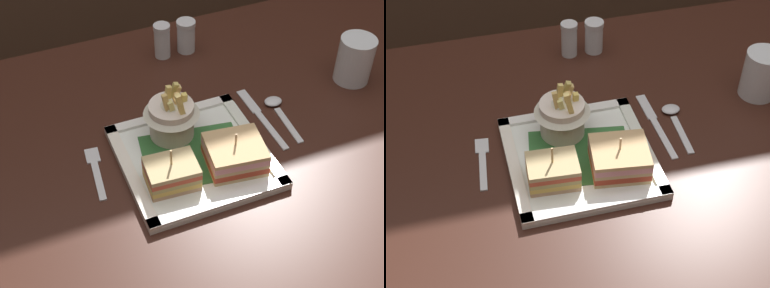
# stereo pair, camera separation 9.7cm
# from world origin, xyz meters

# --- Properties ---
(dining_table) EXTENTS (1.39, 0.86, 0.76)m
(dining_table) POSITION_xyz_m (0.00, 0.00, 0.66)
(dining_table) COLOR #361B13
(dining_table) RESTS_ON ground_plane
(square_plate) EXTENTS (0.25, 0.25, 0.02)m
(square_plate) POSITION_xyz_m (0.01, 0.00, 0.77)
(square_plate) COLOR white
(square_plate) RESTS_ON dining_table
(sandwich_half_left) EXTENTS (0.09, 0.07, 0.07)m
(sandwich_half_left) POSITION_xyz_m (-0.05, -0.04, 0.80)
(sandwich_half_left) COLOR tan
(sandwich_half_left) RESTS_ON square_plate
(sandwich_half_right) EXTENTS (0.11, 0.10, 0.07)m
(sandwich_half_right) POSITION_xyz_m (0.06, -0.04, 0.80)
(sandwich_half_right) COLOR tan
(sandwich_half_right) RESTS_ON square_plate
(fries_cup) EXTENTS (0.10, 0.10, 0.11)m
(fries_cup) POSITION_xyz_m (-0.01, 0.07, 0.82)
(fries_cup) COLOR silver
(fries_cup) RESTS_ON square_plate
(water_glass) EXTENTS (0.07, 0.07, 0.09)m
(water_glass) POSITION_xyz_m (0.39, 0.09, 0.81)
(water_glass) COLOR silver
(water_glass) RESTS_ON dining_table
(fork) EXTENTS (0.03, 0.13, 0.00)m
(fork) POSITION_xyz_m (-0.16, 0.04, 0.77)
(fork) COLOR silver
(fork) RESTS_ON dining_table
(knife) EXTENTS (0.02, 0.18, 0.00)m
(knife) POSITION_xyz_m (0.17, 0.06, 0.77)
(knife) COLOR silver
(knife) RESTS_ON dining_table
(spoon) EXTENTS (0.04, 0.13, 0.01)m
(spoon) POSITION_xyz_m (0.21, 0.06, 0.77)
(spoon) COLOR silver
(spoon) RESTS_ON dining_table
(salt_shaker) EXTENTS (0.04, 0.04, 0.08)m
(salt_shaker) POSITION_xyz_m (0.07, 0.31, 0.80)
(salt_shaker) COLOR silver
(salt_shaker) RESTS_ON dining_table
(pepper_shaker) EXTENTS (0.04, 0.04, 0.07)m
(pepper_shaker) POSITION_xyz_m (0.12, 0.31, 0.80)
(pepper_shaker) COLOR silver
(pepper_shaker) RESTS_ON dining_table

